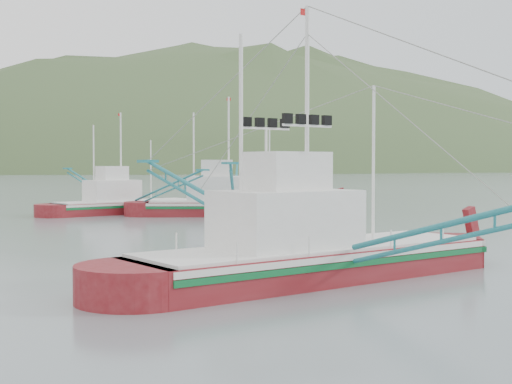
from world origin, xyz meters
TOP-DOWN VIEW (x-y plane):
  - ground at (0.00, 0.00)m, footprint 1200.00×1200.00m
  - main_boat at (-1.77, -1.63)m, footprint 16.23×28.60m
  - bg_boat_far at (4.43, 38.67)m, footprint 14.20×24.74m
  - bg_boat_right at (11.92, 31.02)m, footprint 18.07×26.12m
  - headland_right at (240.00, 430.00)m, footprint 684.00×432.00m

SIDE VIEW (x-z plane):
  - ground at x=0.00m, z-range 0.00..0.00m
  - headland_right at x=240.00m, z-range -153.00..153.00m
  - bg_boat_far at x=4.43m, z-range -3.36..6.73m
  - main_boat at x=-1.77m, z-range -4.01..7.60m
  - bg_boat_right at x=11.92m, z-range -3.32..8.08m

